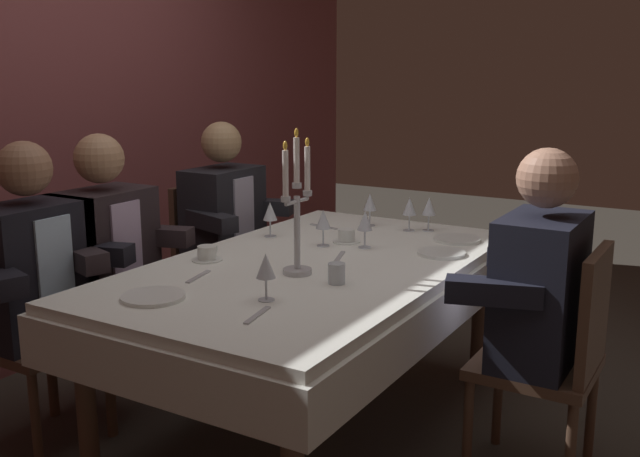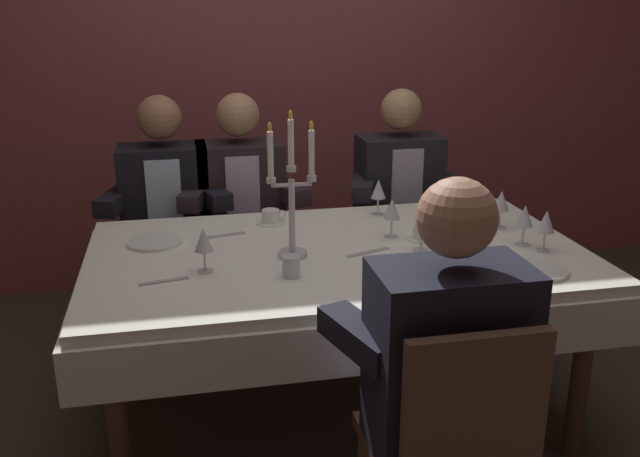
# 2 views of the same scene
# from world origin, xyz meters

# --- Properties ---
(ground_plane) EXTENTS (12.00, 12.00, 0.00)m
(ground_plane) POSITION_xyz_m (0.00, 0.00, 0.00)
(ground_plane) COLOR #3D3830
(back_wall) EXTENTS (6.00, 0.12, 2.70)m
(back_wall) POSITION_xyz_m (0.00, 1.66, 1.35)
(back_wall) COLOR brown
(back_wall) RESTS_ON ground_plane
(dining_table) EXTENTS (1.94, 1.14, 0.74)m
(dining_table) POSITION_xyz_m (0.00, 0.00, 0.62)
(dining_table) COLOR white
(dining_table) RESTS_ON ground_plane
(candelabra) EXTENTS (0.19, 0.11, 0.55)m
(candelabra) POSITION_xyz_m (-0.18, -0.04, 0.96)
(candelabra) COLOR silver
(candelabra) RESTS_ON dining_table
(dinner_plate_0) EXTENTS (0.22, 0.22, 0.01)m
(dinner_plate_0) POSITION_xyz_m (-0.70, 0.22, 0.75)
(dinner_plate_0) COLOR white
(dinner_plate_0) RESTS_ON dining_table
(dinner_plate_1) EXTENTS (0.21, 0.21, 0.01)m
(dinner_plate_1) POSITION_xyz_m (0.65, -0.37, 0.75)
(dinner_plate_1) COLOR white
(dinner_plate_1) RESTS_ON dining_table
(dinner_plate_2) EXTENTS (0.20, 0.20, 0.01)m
(dinner_plate_2) POSITION_xyz_m (0.37, -0.40, 0.75)
(dinner_plate_2) COLOR white
(dinner_plate_2) RESTS_ON dining_table
(wine_glass_0) EXTENTS (0.07, 0.07, 0.16)m
(wine_glass_0) POSITION_xyz_m (0.28, 0.41, 0.85)
(wine_glass_0) COLOR silver
(wine_glass_0) RESTS_ON dining_table
(wine_glass_1) EXTENTS (0.07, 0.07, 0.16)m
(wine_glass_1) POSITION_xyz_m (0.31, -0.07, 0.86)
(wine_glass_1) COLOR silver
(wine_glass_1) RESTS_ON dining_table
(wine_glass_2) EXTENTS (0.07, 0.07, 0.16)m
(wine_glass_2) POSITION_xyz_m (0.25, 0.10, 0.85)
(wine_glass_2) COLOR silver
(wine_glass_2) RESTS_ON dining_table
(wine_glass_3) EXTENTS (0.07, 0.07, 0.16)m
(wine_glass_3) POSITION_xyz_m (0.77, -0.18, 0.85)
(wine_glass_3) COLOR silver
(wine_glass_3) RESTS_ON dining_table
(wine_glass_4) EXTENTS (0.07, 0.07, 0.16)m
(wine_glass_4) POSITION_xyz_m (-0.51, -0.12, 0.85)
(wine_glass_4) COLOR silver
(wine_glass_4) RESTS_ON dining_table
(wine_glass_5) EXTENTS (0.07, 0.07, 0.16)m
(wine_glass_5) POSITION_xyz_m (0.73, 0.12, 0.86)
(wine_glass_5) COLOR silver
(wine_glass_5) RESTS_ON dining_table
(wine_glass_6) EXTENTS (0.07, 0.07, 0.16)m
(wine_glass_6) POSITION_xyz_m (0.73, -0.10, 0.85)
(wine_glass_6) COLOR silver
(wine_glass_6) RESTS_ON dining_table
(water_tumbler_0) EXTENTS (0.06, 0.06, 0.08)m
(water_tumbler_0) POSITION_xyz_m (-0.22, -0.23, 0.78)
(water_tumbler_0) COLOR silver
(water_tumbler_0) RESTS_ON dining_table
(coffee_cup_0) EXTENTS (0.13, 0.12, 0.06)m
(coffee_cup_0) POSITION_xyz_m (-0.21, 0.38, 0.77)
(coffee_cup_0) COLOR white
(coffee_cup_0) RESTS_ON dining_table
(coffee_cup_1) EXTENTS (0.13, 0.12, 0.06)m
(coffee_cup_1) POSITION_xyz_m (0.36, 0.05, 0.77)
(coffee_cup_1) COLOR white
(coffee_cup_1) RESTS_ON dining_table
(knife_0) EXTENTS (0.19, 0.08, 0.01)m
(knife_0) POSITION_xyz_m (0.11, -0.06, 0.74)
(knife_0) COLOR #B7B7BC
(knife_0) RESTS_ON dining_table
(fork_1) EXTENTS (0.17, 0.05, 0.01)m
(fork_1) POSITION_xyz_m (-0.42, 0.25, 0.74)
(fork_1) COLOR #B7B7BC
(fork_1) RESTS_ON dining_table
(spoon_2) EXTENTS (0.05, 0.17, 0.01)m
(spoon_2) POSITION_xyz_m (0.58, 0.30, 0.74)
(spoon_2) COLOR #B7B7BC
(spoon_2) RESTS_ON dining_table
(fork_3) EXTENTS (0.17, 0.05, 0.01)m
(fork_3) POSITION_xyz_m (-0.66, -0.19, 0.74)
(fork_3) COLOR #B7B7BC
(fork_3) RESTS_ON dining_table
(seated_diner_0) EXTENTS (0.63, 0.48, 1.24)m
(seated_diner_0) POSITION_xyz_m (-0.66, 0.89, 0.74)
(seated_diner_0) COLOR brown
(seated_diner_0) RESTS_ON ground_plane
(seated_diner_1) EXTENTS (0.63, 0.48, 1.24)m
(seated_diner_1) POSITION_xyz_m (-0.29, 0.89, 0.74)
(seated_diner_1) COLOR brown
(seated_diner_1) RESTS_ON ground_plane
(seated_diner_2) EXTENTS (0.63, 0.48, 1.24)m
(seated_diner_2) POSITION_xyz_m (0.10, -0.89, 0.74)
(seated_diner_2) COLOR brown
(seated_diner_2) RESTS_ON ground_plane
(seated_diner_3) EXTENTS (0.63, 0.48, 1.24)m
(seated_diner_3) POSITION_xyz_m (0.53, 0.89, 0.74)
(seated_diner_3) COLOR brown
(seated_diner_3) RESTS_ON ground_plane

